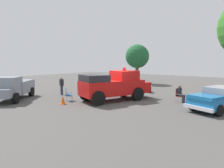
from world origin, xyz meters
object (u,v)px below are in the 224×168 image
Objects in this scene: parked_pickup at (12,88)px; spectator_seated at (180,93)px; oak_tree_left at (137,57)px; vintage_fire_truck at (115,85)px; lawn_chair_by_car at (68,93)px; classic_hot_rod at (219,98)px; lawn_chair_spare at (122,86)px; lawn_chair_near_truck at (179,94)px; traffic_cone at (63,100)px; spectator_standing at (62,84)px.

parked_pickup is 3.78× the size of spectator_seated.
spectator_seated is at bearing 134.80° from oak_tree_left.
lawn_chair_by_car is at bearing 39.87° from vintage_fire_truck.
vintage_fire_truck is 1.34× the size of classic_hot_rod.
spectator_seated reaches higher than lawn_chair_spare.
spectator_seated is at bearing -18.93° from classic_hot_rod.
lawn_chair_near_truck is 1.61× the size of traffic_cone.
classic_hot_rod is 9.21m from lawn_chair_spare.
vintage_fire_truck is at bearing 115.41° from lawn_chair_spare.
traffic_cone is at bearing 57.85° from vintage_fire_truck.
spectator_seated is 0.77× the size of spectator_standing.
traffic_cone is (-4.52, -1.34, -0.68)m from parked_pickup.
oak_tree_left reaches higher than parked_pickup.
lawn_chair_by_car is 0.61× the size of spectator_standing.
vintage_fire_truck is at bearing -171.08° from spectator_standing.
lawn_chair_by_car is at bearing 20.79° from classic_hot_rod.
parked_pickup is at bearing 35.44° from vintage_fire_truck.
lawn_chair_spare reaches higher than traffic_cone.
lawn_chair_near_truck is at bearing -18.42° from classic_hot_rod.
vintage_fire_truck is 4.11m from traffic_cone.
lawn_chair_near_truck is 8.64m from traffic_cone.
oak_tree_left is at bearing -68.02° from vintage_fire_truck.
parked_pickup is at bearing 16.50° from traffic_cone.
spectator_standing is at bearing 18.17° from spectator_seated.
spectator_seated is 8.73m from traffic_cone.
spectator_seated reaches higher than lawn_chair_by_car.
spectator_standing reaches higher than traffic_cone.
traffic_cone is (9.29, 4.83, -0.44)m from classic_hot_rod.
vintage_fire_truck reaches higher than spectator_standing.
spectator_standing is at bearing 18.48° from lawn_chair_near_truck.
oak_tree_left reaches higher than vintage_fire_truck.
vintage_fire_truck is at bearing -140.13° from lawn_chair_by_car.
lawn_chair_by_car is (2.82, 2.36, -0.61)m from vintage_fire_truck.
lawn_chair_near_truck is 0.19× the size of oak_tree_left.
classic_hot_rod reaches higher than spectator_seated.
oak_tree_left is at bearing -93.54° from spectator_standing.
vintage_fire_truck is 9.97× the size of traffic_cone.
spectator_standing is at bearing -38.07° from traffic_cone.
oak_tree_left is at bearing -40.45° from classic_hot_rod.
traffic_cone is at bearing 123.42° from lawn_chair_by_car.
lawn_chair_near_truck is at bearing 167.64° from lawn_chair_spare.
lawn_chair_near_truck is at bearing -146.92° from parked_pickup.
classic_hot_rod is at bearing 139.55° from oak_tree_left.
oak_tree_left is at bearing -45.57° from lawn_chair_near_truck.
spectator_standing is (3.63, 4.56, 0.37)m from lawn_chair_spare.
spectator_standing is at bearing 51.46° from lawn_chair_spare.
vintage_fire_truck is 4.15m from lawn_chair_spare.
oak_tree_left reaches higher than spectator_standing.
spectator_seated is at bearing -151.74° from vintage_fire_truck.
spectator_standing is (5.39, 0.85, -0.23)m from vintage_fire_truck.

